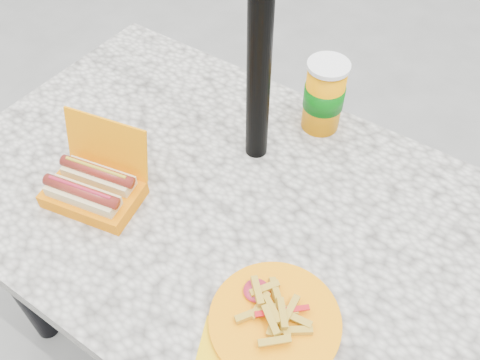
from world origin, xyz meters
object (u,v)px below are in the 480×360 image
Objects in this scene: umbrella_pole at (261,16)px; fries_plate at (272,323)px; soda_cup at (324,96)px; hotdog_box at (94,187)px.

umbrella_pole reaches higher than fries_plate.
fries_plate is 1.90× the size of soda_cup.
soda_cup is (0.08, 0.16, -0.26)m from umbrella_pole.
umbrella_pole is 0.31m from soda_cup.
umbrella_pole is 9.93× the size of hotdog_box.
hotdog_box is at bearing 175.57° from fries_plate.
hotdog_box is at bearing -121.13° from soda_cup.
fries_plate is 0.54m from soda_cup.
fries_plate is at bearing -70.38° from soda_cup.
soda_cup is (-0.18, 0.51, 0.08)m from fries_plate.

